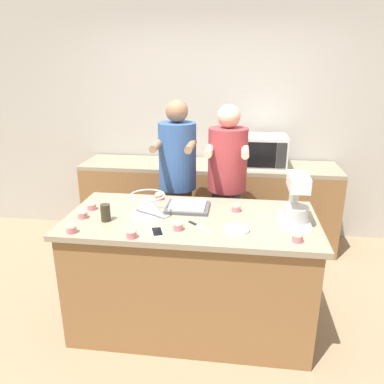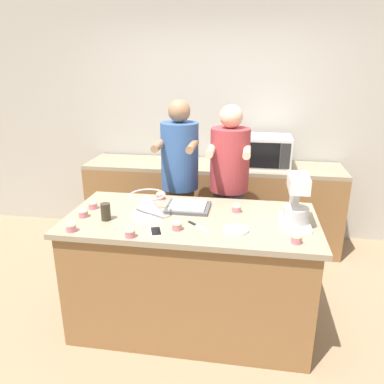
# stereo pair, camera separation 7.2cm
# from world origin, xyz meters

# --- Properties ---
(ground_plane) EXTENTS (16.00, 16.00, 0.00)m
(ground_plane) POSITION_xyz_m (0.00, 0.00, 0.00)
(ground_plane) COLOR #937A5B
(back_wall) EXTENTS (10.00, 0.06, 2.70)m
(back_wall) POSITION_xyz_m (0.00, 1.83, 1.35)
(back_wall) COLOR #B2ADA3
(back_wall) RESTS_ON ground_plane
(island_counter) EXTENTS (1.83, 0.88, 0.92)m
(island_counter) POSITION_xyz_m (0.00, 0.00, 0.46)
(island_counter) COLOR olive
(island_counter) RESTS_ON ground_plane
(back_counter) EXTENTS (2.80, 0.60, 0.93)m
(back_counter) POSITION_xyz_m (0.00, 1.48, 0.47)
(back_counter) COLOR olive
(back_counter) RESTS_ON ground_plane
(person_left) EXTENTS (0.35, 0.51, 1.69)m
(person_left) POSITION_xyz_m (-0.22, 0.74, 0.89)
(person_left) COLOR brown
(person_left) RESTS_ON ground_plane
(person_right) EXTENTS (0.36, 0.51, 1.66)m
(person_right) POSITION_xyz_m (0.23, 0.74, 0.87)
(person_right) COLOR #33384C
(person_right) RESTS_ON ground_plane
(stand_mixer) EXTENTS (0.20, 0.30, 0.36)m
(stand_mixer) POSITION_xyz_m (0.73, -0.02, 1.08)
(stand_mixer) COLOR white
(stand_mixer) RESTS_ON island_counter
(mixing_bowl) EXTENTS (0.26, 0.26, 0.17)m
(mixing_bowl) POSITION_xyz_m (-0.32, -0.02, 1.01)
(mixing_bowl) COLOR #BCBCC1
(mixing_bowl) RESTS_ON island_counter
(baking_tray) EXTENTS (0.33, 0.28, 0.04)m
(baking_tray) POSITION_xyz_m (-0.05, 0.16, 0.94)
(baking_tray) COLOR #4C4C51
(baking_tray) RESTS_ON island_counter
(microwave_oven) EXTENTS (0.49, 0.40, 0.33)m
(microwave_oven) POSITION_xyz_m (0.58, 1.48, 1.10)
(microwave_oven) COLOR silver
(microwave_oven) RESTS_ON back_counter
(cell_phone) EXTENTS (0.11, 0.16, 0.01)m
(cell_phone) POSITION_xyz_m (-0.19, -0.29, 0.92)
(cell_phone) COLOR silver
(cell_phone) RESTS_ON island_counter
(drinking_glass) EXTENTS (0.07, 0.07, 0.12)m
(drinking_glass) POSITION_xyz_m (-0.60, -0.14, 0.98)
(drinking_glass) COLOR #332D1E
(drinking_glass) RESTS_ON island_counter
(small_plate) EXTENTS (0.17, 0.17, 0.02)m
(small_plate) POSITION_xyz_m (0.33, -0.19, 0.93)
(small_plate) COLOR white
(small_plate) RESTS_ON island_counter
(knife) EXTENTS (0.18, 0.16, 0.01)m
(knife) POSITION_xyz_m (0.07, -0.15, 0.92)
(knife) COLOR #BCBCC1
(knife) RESTS_ON island_counter
(cupcake_0) EXTENTS (0.07, 0.07, 0.07)m
(cupcake_0) POSITION_xyz_m (-0.31, 0.34, 0.95)
(cupcake_0) COLOR #D17084
(cupcake_0) RESTS_ON island_counter
(cupcake_1) EXTENTS (0.07, 0.07, 0.07)m
(cupcake_1) POSITION_xyz_m (0.32, 0.16, 0.95)
(cupcake_1) COLOR #D17084
(cupcake_1) RESTS_ON island_counter
(cupcake_2) EXTENTS (0.07, 0.07, 0.07)m
(cupcake_2) POSITION_xyz_m (-0.78, -0.12, 0.95)
(cupcake_2) COLOR #D17084
(cupcake_2) RESTS_ON island_counter
(cupcake_3) EXTENTS (0.07, 0.07, 0.07)m
(cupcake_3) POSITION_xyz_m (-0.78, 0.05, 0.95)
(cupcake_3) COLOR #D17084
(cupcake_3) RESTS_ON island_counter
(cupcake_4) EXTENTS (0.07, 0.07, 0.07)m
(cupcake_4) POSITION_xyz_m (-0.34, -0.39, 0.95)
(cupcake_4) COLOR #D17084
(cupcake_4) RESTS_ON island_counter
(cupcake_5) EXTENTS (0.07, 0.07, 0.07)m
(cupcake_5) POSITION_xyz_m (0.72, -0.30, 0.95)
(cupcake_5) COLOR #D17084
(cupcake_5) RESTS_ON island_counter
(cupcake_6) EXTENTS (0.07, 0.07, 0.07)m
(cupcake_6) POSITION_xyz_m (-0.75, -0.36, 0.95)
(cupcake_6) COLOR #D17084
(cupcake_6) RESTS_ON island_counter
(cupcake_7) EXTENTS (0.07, 0.07, 0.07)m
(cupcake_7) POSITION_xyz_m (-0.06, -0.23, 0.95)
(cupcake_7) COLOR #D17084
(cupcake_7) RESTS_ON island_counter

